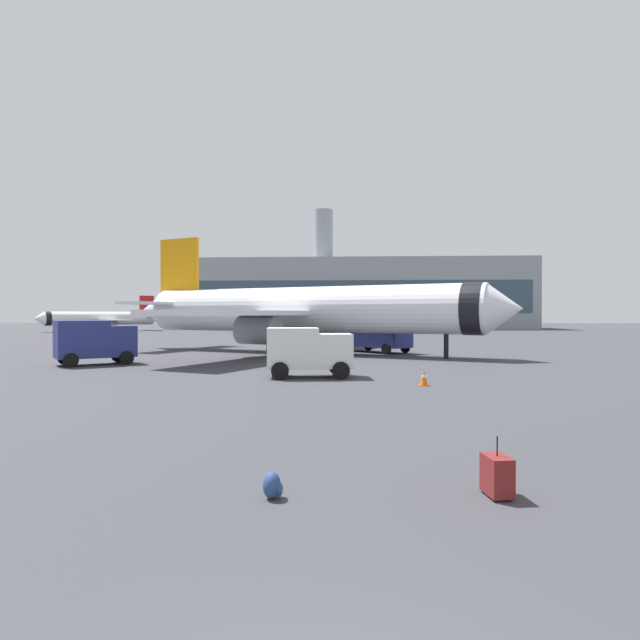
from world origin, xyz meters
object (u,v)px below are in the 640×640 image
Objects in this scene: safety_cone_mid at (132,349)px; traveller_backpack at (273,486)px; cargo_van at (308,350)px; safety_cone_near at (424,378)px; service_truck at (95,340)px; rolling_suitcase at (497,475)px; airplane_taxiing at (102,319)px; airplane_at_gate at (302,310)px; fuel_truck at (376,332)px; safety_cone_far at (348,368)px.

traveller_backpack is at bearing -64.08° from safety_cone_mid.
safety_cone_near is (5.60, -3.04, -1.09)m from cargo_van.
service_truck is 31.20m from rolling_suitcase.
airplane_taxiing is 104.69m from rolling_suitcase.
airplane_at_gate is 21.94m from safety_cone_near.
airplane_taxiing is at bearing 132.48° from fuel_truck.
fuel_truck is 37.05m from rolling_suitcase.
safety_cone_mid is at bearing 115.92° from traveller_backpack.
safety_cone_mid is (29.64, -57.51, -2.09)m from airplane_taxiing.
service_truck is (-12.58, -11.17, -2.05)m from airplane_at_gate.
safety_cone_mid reaches higher than traveller_backpack.
safety_cone_near is at bearing 87.23° from rolling_suitcase.
airplane_taxiing reaches higher than cargo_van.
airplane_taxiing is 92.02m from safety_cone_near.
cargo_van is at bearing -159.07° from safety_cone_far.
fuel_truck is 7.35× the size of safety_cone_far.
service_truck is 17.42m from safety_cone_far.
safety_cone_far is (18.03, -15.09, 0.04)m from safety_cone_mid.
traveller_backpack is (-1.24, -19.43, -0.17)m from safety_cone_far.
fuel_truck is 12.48× the size of traveller_backpack.
airplane_at_gate reaches higher than airplane_taxiing.
safety_cone_near reaches higher than traveller_backpack.
cargo_van is (14.48, -6.14, -0.16)m from service_truck.
safety_cone_far is (-2.39, -17.92, -1.37)m from fuel_truck.
rolling_suitcase is at bearing -61.17° from airplane_taxiing.
service_truck reaches higher than rolling_suitcase.
service_truck is 6.33× the size of safety_cone_far.
fuel_truck is at bearing 82.41° from safety_cone_far.
airplane_taxiing is at bearing 118.83° from rolling_suitcase.
cargo_van is 22.55m from safety_cone_mid.
airplane_taxiing is 4.29× the size of cargo_van.
safety_cone_near is at bearing -28.45° from cargo_van.
airplane_taxiing is 27.07× the size of safety_cone_near.
fuel_truck is at bearing 90.65° from rolling_suitcase.
traveller_backpack is at bearing -85.69° from airplane_at_gate.
cargo_van is at bearing 151.55° from safety_cone_near.
safety_cone_near is at bearing -24.57° from service_truck.
safety_cone_mid is at bearing -62.73° from airplane_taxiing.
safety_cone_near is (20.08, -9.18, -1.25)m from service_truck.
rolling_suitcase is (50.48, -91.70, -2.06)m from airplane_taxiing.
airplane_at_gate is at bearing 5.83° from safety_cone_mid.
safety_cone_mid is 23.51m from safety_cone_far.
rolling_suitcase is at bearing -79.25° from airplane_at_gate.
airplane_taxiing is 86.42m from cargo_van.
safety_cone_far is at bearing -97.59° from fuel_truck.
cargo_van is 18.98m from rolling_suitcase.
service_truck is at bearing 121.66° from traveller_backpack.
safety_cone_mid is at bearing 135.17° from cargo_van.
airplane_taxiing is 74.13m from fuel_truck.
traveller_backpack is (-3.63, -37.36, -1.54)m from fuel_truck.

